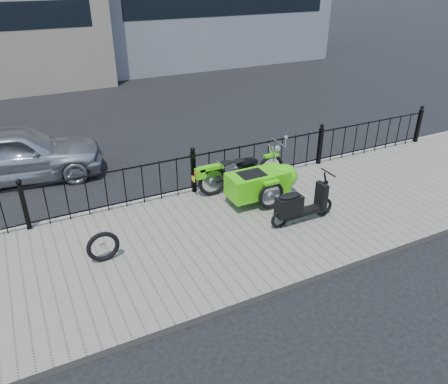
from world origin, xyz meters
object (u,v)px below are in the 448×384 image
spare_tire (103,247)px  sedan_car (17,154)px  motorcycle_sidecar (261,179)px  scooter (299,206)px

spare_tire → sedan_car: bearing=103.1°
motorcycle_sidecar → spare_tire: motorcycle_sidecar is taller
motorcycle_sidecar → sedan_car: 5.92m
scooter → sedan_car: bearing=134.4°
motorcycle_sidecar → sedan_car: sedan_car is taller
spare_tire → motorcycle_sidecar: bearing=11.7°
spare_tire → scooter: bearing=-7.0°
scooter → sedan_car: sedan_car is taller
motorcycle_sidecar → scooter: 1.22m
motorcycle_sidecar → scooter: scooter is taller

